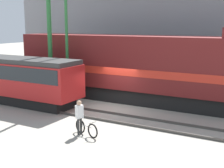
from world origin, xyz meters
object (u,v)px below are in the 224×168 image
object	(u,v)px
freight_locomotive	(136,67)
bicycle	(86,128)
streetcar	(19,77)
person	(79,114)
utility_pole_center	(66,31)
utility_pole_left	(50,35)

from	to	relation	value
freight_locomotive	bicycle	world-z (taller)	freight_locomotive
streetcar	person	world-z (taller)	streetcar
bicycle	freight_locomotive	bearing A→B (deg)	96.47
freight_locomotive	utility_pole_center	size ratio (longest dim) A/B	1.82
freight_locomotive	person	distance (m)	7.71
bicycle	utility_pole_center	bearing A→B (deg)	134.04
utility_pole_left	utility_pole_center	world-z (taller)	utility_pole_center
streetcar	person	distance (m)	7.90
utility_pole_left	streetcar	bearing A→B (deg)	-112.77
bicycle	person	size ratio (longest dim) A/B	0.94
person	utility_pole_left	distance (m)	9.00
person	utility_pole_center	xyz separation A→B (m)	(-4.77, 5.35, 3.88)
bicycle	person	xyz separation A→B (m)	(-0.38, -0.03, 0.69)
bicycle	utility_pole_center	xyz separation A→B (m)	(-5.15, 5.32, 4.57)
freight_locomotive	utility_pole_center	xyz separation A→B (m)	(-4.29, -2.22, 2.51)
freight_locomotive	utility_pole_center	bearing A→B (deg)	-152.68
streetcar	utility_pole_left	distance (m)	3.72
streetcar	bicycle	distance (m)	8.32
streetcar	utility_pole_center	distance (m)	4.55
bicycle	utility_pole_left	xyz separation A→B (m)	(-6.66, 5.32, 4.27)
utility_pole_center	person	bearing A→B (deg)	-48.29
bicycle	person	bearing A→B (deg)	-175.44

